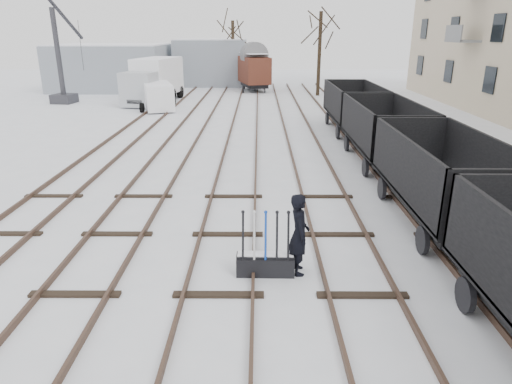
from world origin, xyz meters
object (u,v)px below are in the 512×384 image
ground_frame (265,263)px  crane (62,76)px  worker (299,234)px  box_van_wagon (254,69)px  panel_van (158,96)px  lorry (154,80)px

ground_frame → crane: size_ratio=0.19×
worker → box_van_wagon: box_van_wagon is taller
worker → panel_van: (-7.97, 22.96, 0.00)m
worker → lorry: lorry is taller
lorry → panel_van: size_ratio=1.67×
worker → panel_van: worker is taller
worker → panel_van: bearing=15.0°
worker → crane: (-15.83, 26.11, 1.09)m
lorry → crane: (-6.86, -0.35, 0.35)m
lorry → panel_van: lorry is taller
box_van_wagon → crane: 16.32m
lorry → crane: crane is taller
worker → crane: 30.55m
lorry → panel_van: (1.00, -3.51, -0.74)m
box_van_wagon → lorry: (-7.62, -7.17, -0.27)m
box_van_wagon → crane: (-14.48, -7.52, 0.08)m
box_van_wagon → crane: bearing=-167.2°
box_van_wagon → worker: bearing=-102.3°
lorry → ground_frame: bearing=-61.6°
ground_frame → box_van_wagon: size_ratio=0.31×
ground_frame → worker: size_ratio=0.79×
worker → lorry: bearing=14.6°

